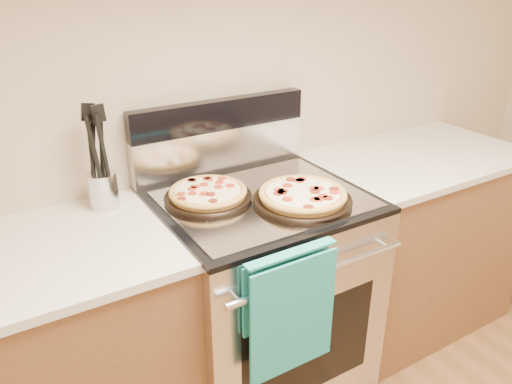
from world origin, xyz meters
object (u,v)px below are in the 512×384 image
range_body (260,300)px  pepperoni_pizza_back (208,194)px  utensil_crock (103,190)px  pepperoni_pizza_front (303,196)px

range_body → pepperoni_pizza_back: size_ratio=2.85×
pepperoni_pizza_back → utensil_crock: 0.37m
pepperoni_pizza_front → pepperoni_pizza_back: bearing=144.3°
pepperoni_pizza_back → pepperoni_pizza_front: (0.28, -0.20, 0.00)m
utensil_crock → pepperoni_pizza_front: bearing=-31.3°
utensil_crock → pepperoni_pizza_back: bearing=-27.2°
pepperoni_pizza_back → utensil_crock: (-0.33, 0.17, 0.03)m
pepperoni_pizza_front → utensil_crock: utensil_crock is taller
pepperoni_pizza_back → pepperoni_pizza_front: bearing=-35.7°
range_body → pepperoni_pizza_back: (-0.18, 0.07, 0.50)m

